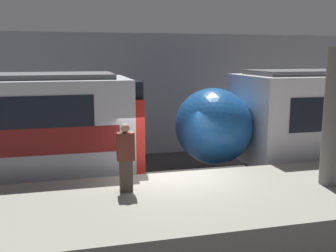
{
  "coord_description": "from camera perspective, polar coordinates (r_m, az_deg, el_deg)",
  "views": [
    {
      "loc": [
        -2.45,
        -9.62,
        4.11
      ],
      "look_at": [
        0.21,
        0.82,
        2.18
      ],
      "focal_mm": 42.0,
      "sensor_mm": 36.0,
      "label": 1
    }
  ],
  "objects": [
    {
      "name": "person_waiting",
      "position": [
        8.81,
        -6.16,
        -4.39
      ],
      "size": [
        0.38,
        0.24,
        1.55
      ],
      "color": "#473D33",
      "rests_on": "platform"
    },
    {
      "name": "station_rear_barrier",
      "position": [
        16.31,
        -5.59,
        4.47
      ],
      "size": [
        50.0,
        0.15,
        5.02
      ],
      "color": "gray",
      "rests_on": "ground"
    },
    {
      "name": "ground_plane",
      "position": [
        10.74,
        0.0,
        -12.35
      ],
      "size": [
        120.0,
        120.0,
        0.0
      ],
      "primitive_type": "plane",
      "color": "#33302D"
    },
    {
      "name": "platform",
      "position": [
        8.89,
        3.03,
        -13.49
      ],
      "size": [
        40.0,
        3.7,
        1.1
      ],
      "color": "gray",
      "rests_on": "ground"
    },
    {
      "name": "support_pillar_near",
      "position": [
        9.88,
        22.8,
        1.16
      ],
      "size": [
        0.44,
        0.44,
        3.21
      ],
      "color": "slate",
      "rests_on": "platform"
    }
  ]
}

